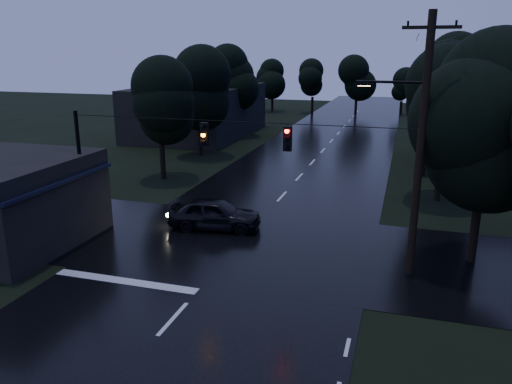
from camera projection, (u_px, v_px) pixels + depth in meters
The scene contains 16 objects.
main_road at pixel (312, 163), 39.60m from camera, with size 12.00×120.00×0.02m, color black.
cross_street at pixel (240, 244), 23.04m from camera, with size 60.00×9.00×0.02m, color black.
building_far_right at pixel (500, 136), 38.78m from camera, with size 10.00×14.00×4.40m, color black.
building_far_left at pixel (198, 111), 52.02m from camera, with size 10.00×16.00×5.00m, color black.
utility_pole_main at pixel (418, 144), 18.61m from camera, with size 3.50×0.30×10.00m.
utility_pole_far at pixel (427, 121), 34.38m from camera, with size 2.00×0.30×7.50m.
anchor_pole_left at pixel (81, 175), 23.39m from camera, with size 0.18×0.18×6.00m, color black.
span_signals at pixel (244, 135), 20.51m from camera, with size 15.00×0.37×1.12m.
tree_corner_near at pixel (489, 120), 19.53m from camera, with size 4.48×4.48×9.44m.
tree_left_a at pixel (160, 102), 33.31m from camera, with size 3.92×3.92×8.26m.
tree_left_b at pixel (198, 88), 40.73m from camera, with size 4.20×4.20×8.85m.
tree_left_c at pixel (232, 77), 50.00m from camera, with size 4.48×4.48×9.44m.
tree_right_a at pixel (446, 105), 28.19m from camera, with size 4.20×4.20×8.85m.
tree_right_b at pixel (449, 88), 35.28m from camera, with size 4.48×4.48×9.44m.
tree_right_c at pixel (449, 76), 44.21m from camera, with size 4.76×4.76×10.03m.
car at pixel (215, 214), 24.81m from camera, with size 1.85×4.59×1.57m, color black.
Camera 1 is at (6.93, -8.35, 8.65)m, focal length 35.00 mm.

